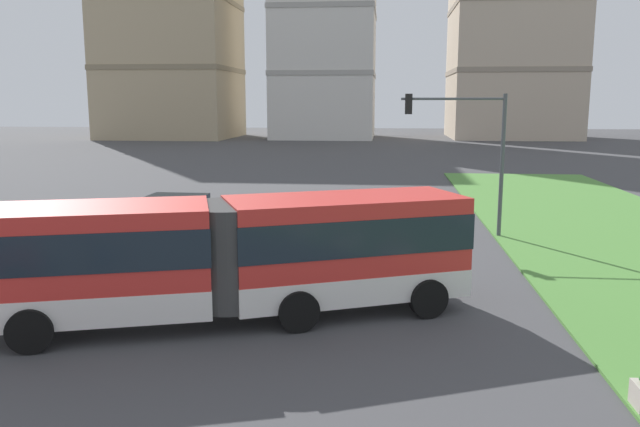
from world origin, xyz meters
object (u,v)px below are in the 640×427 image
at_px(car_navy_sedan, 180,215).
at_px(apartment_tower_west, 169,5).
at_px(articulated_bus, 235,255).
at_px(traffic_light_far_right, 468,138).

relative_size(car_navy_sedan, apartment_tower_west, 0.11).
distance_m(car_navy_sedan, apartment_tower_west, 76.81).
xyz_separation_m(articulated_bus, apartment_tower_west, (-28.77, 80.76, 17.93)).
bearing_deg(articulated_bus, traffic_light_far_right, 57.39).
xyz_separation_m(car_navy_sedan, apartment_tower_west, (-23.96, 70.51, 18.83)).
relative_size(articulated_bus, car_navy_sedan, 2.69).
height_order(articulated_bus, car_navy_sedan, articulated_bus).
height_order(articulated_bus, apartment_tower_west, apartment_tower_west).
height_order(articulated_bus, traffic_light_far_right, traffic_light_far_right).
height_order(car_navy_sedan, apartment_tower_west, apartment_tower_west).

